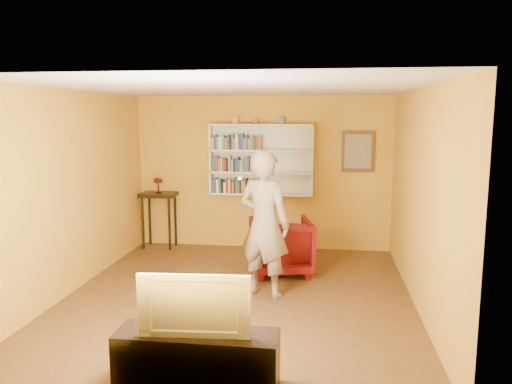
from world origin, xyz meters
TOP-DOWN VIEW (x-y plane):
  - room_shell at (0.00, 0.00)m, footprint 5.30×5.80m
  - bookshelf at (0.00, 2.41)m, footprint 1.80×0.29m
  - books_row_lower at (-0.44, 2.31)m, footprint 0.85×0.19m
  - books_row_middle at (-0.54, 2.30)m, footprint 0.66×0.19m
  - books_row_upper at (-0.43, 2.30)m, footprint 0.86×0.19m
  - ornament_left at (-0.45, 2.35)m, footprint 0.09×0.09m
  - ornament_centre at (-0.10, 2.35)m, footprint 0.07×0.07m
  - ornament_right at (0.35, 2.35)m, footprint 0.09×0.09m
  - framed_painting at (1.65, 2.46)m, footprint 0.55×0.05m
  - console_table at (-1.84, 2.25)m, footprint 0.61×0.46m
  - ruby_lustre at (-1.84, 2.25)m, footprint 0.17×0.17m
  - armchair at (0.46, 1.05)m, footprint 1.07×1.09m
  - person at (0.33, 0.07)m, footprint 0.82×0.69m
  - game_remote at (0.06, -0.14)m, footprint 0.04×0.15m
  - tv_cabinet at (0.02, -2.25)m, footprint 1.42×0.43m
  - television at (0.02, -2.25)m, footprint 0.96×0.19m

SIDE VIEW (x-z plane):
  - tv_cabinet at x=0.02m, z-range 0.00..0.51m
  - armchair at x=0.46m, z-range 0.00..0.83m
  - television at x=0.02m, z-range 0.51..1.06m
  - console_table at x=-1.84m, z-range 0.33..1.32m
  - person at x=0.33m, z-range 0.00..1.93m
  - room_shell at x=0.00m, z-range -0.42..2.46m
  - books_row_lower at x=-0.44m, z-range 1.00..1.27m
  - ruby_lustre at x=-1.84m, z-range 1.05..1.32m
  - books_row_middle at x=-0.54m, z-range 1.38..1.65m
  - bookshelf at x=0.00m, z-range 0.98..2.21m
  - game_remote at x=0.06m, z-range 1.58..1.61m
  - framed_painting at x=1.65m, z-range 1.40..2.10m
  - books_row_upper at x=-0.43m, z-range 1.76..2.03m
  - ornament_centre at x=-0.10m, z-range 2.21..2.31m
  - ornament_left at x=-0.45m, z-range 2.21..2.33m
  - ornament_right at x=0.35m, z-range 2.21..2.33m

